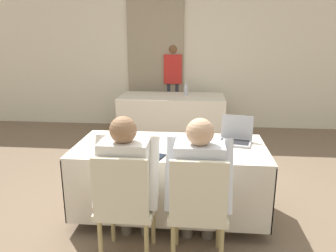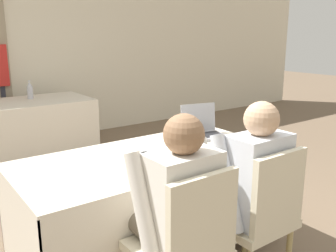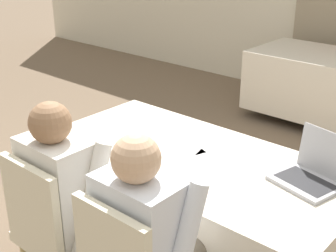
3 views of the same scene
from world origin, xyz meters
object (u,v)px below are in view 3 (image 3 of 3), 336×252
laptop (312,174)px  cell_phone (144,173)px  person_checkered_shirt (71,193)px  person_white_shirt (151,237)px  chair_near_left (57,229)px

laptop → cell_phone: size_ratio=2.22×
person_checkered_shirt → person_white_shirt: size_ratio=1.00×
chair_near_left → person_checkered_shirt: person_checkered_shirt is taller
chair_near_left → cell_phone: bearing=-116.6°
person_checkered_shirt → cell_phone: bearing=-123.7°
person_white_shirt → chair_near_left: bearing=10.7°
cell_phone → person_white_shirt: person_white_shirt is taller
chair_near_left → person_white_shirt: size_ratio=0.78×
laptop → person_white_shirt: person_white_shirt is taller
laptop → chair_near_left: laptop is taller
laptop → cell_phone: laptop is taller
cell_phone → person_checkered_shirt: size_ratio=0.14×
chair_near_left → person_checkered_shirt: bearing=-90.0°
laptop → person_white_shirt: 0.87m
cell_phone → person_checkered_shirt: (-0.21, -0.31, -0.06)m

